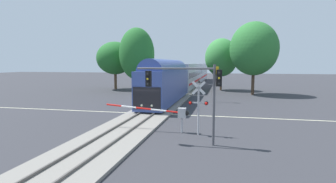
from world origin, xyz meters
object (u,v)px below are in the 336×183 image
(traffic_signal_near_right, at_px, (190,84))
(oak_far_right, at_px, (254,49))
(traffic_signal_far_side, at_px, (216,77))
(pine_left_background, at_px, (115,58))
(crossing_gate_near, at_px, (171,112))
(oak_behind_train, at_px, (137,54))
(elm_centre_background, at_px, (221,58))
(commuter_train, at_px, (188,75))
(crossing_signal_mast, at_px, (198,101))

(traffic_signal_near_right, xyz_separation_m, oak_far_right, (6.40, 28.20, 3.56))
(traffic_signal_far_side, distance_m, pine_left_background, 23.71)
(crossing_gate_near, relative_size, pine_left_background, 0.70)
(traffic_signal_near_right, bearing_deg, oak_behind_train, 114.85)
(traffic_signal_near_right, relative_size, elm_centre_background, 0.55)
(crossing_gate_near, bearing_deg, commuter_train, 95.81)
(crossing_gate_near, bearing_deg, elm_centre_background, 84.66)
(crossing_signal_mast, height_order, elm_centre_background, elm_centre_background)
(crossing_gate_near, relative_size, crossing_signal_mast, 1.64)
(traffic_signal_far_side, bearing_deg, traffic_signal_near_right, -92.80)
(elm_centre_background, xyz_separation_m, pine_left_background, (-19.92, -2.54, -0.08))
(traffic_signal_far_side, xyz_separation_m, elm_centre_background, (0.37, 15.68, 2.79))
(commuter_train, height_order, traffic_signal_near_right, commuter_train)
(traffic_signal_far_side, relative_size, traffic_signal_near_right, 0.93)
(commuter_train, height_order, traffic_signal_far_side, commuter_train)
(elm_centre_background, distance_m, pine_left_background, 20.08)
(commuter_train, xyz_separation_m, traffic_signal_near_right, (5.18, -36.98, 1.00))
(crossing_gate_near, height_order, elm_centre_background, elm_centre_background)
(oak_behind_train, xyz_separation_m, pine_left_background, (-5.68, 3.80, -0.65))
(crossing_gate_near, height_order, traffic_signal_far_side, traffic_signal_far_side)
(crossing_signal_mast, height_order, pine_left_background, pine_left_background)
(traffic_signal_far_side, distance_m, elm_centre_background, 15.93)
(crossing_gate_near, bearing_deg, pine_left_background, 120.16)
(traffic_signal_near_right, relative_size, pine_left_background, 0.58)
(commuter_train, height_order, crossing_signal_mast, commuter_train)
(oak_behind_train, relative_size, elm_centre_background, 1.16)
(oak_behind_train, bearing_deg, elm_centre_background, 24.01)
(traffic_signal_near_right, height_order, pine_left_background, pine_left_background)
(traffic_signal_near_right, distance_m, pine_left_background, 36.92)
(pine_left_background, bearing_deg, oak_behind_train, -33.77)
(crossing_gate_near, distance_m, crossing_signal_mast, 2.23)
(traffic_signal_far_side, distance_m, oak_far_right, 11.72)
(crossing_signal_mast, relative_size, oak_behind_train, 0.35)
(traffic_signal_near_right, bearing_deg, pine_left_background, 120.39)
(crossing_signal_mast, height_order, oak_far_right, oak_far_right)
(crossing_signal_mast, bearing_deg, pine_left_background, 122.66)
(crossing_signal_mast, bearing_deg, traffic_signal_near_right, -97.80)
(oak_behind_train, bearing_deg, traffic_signal_far_side, -33.93)
(elm_centre_background, bearing_deg, crossing_signal_mast, -91.74)
(commuter_train, relative_size, oak_far_right, 5.38)
(commuter_train, relative_size, pine_left_background, 6.80)
(traffic_signal_far_side, xyz_separation_m, oak_behind_train, (-13.87, 9.34, 3.36))
(traffic_signal_far_side, xyz_separation_m, traffic_signal_near_right, (-0.91, -18.66, 0.45))
(crossing_signal_mast, xyz_separation_m, traffic_signal_near_right, (-0.31, -2.23, 1.35))
(traffic_signal_near_right, xyz_separation_m, oak_behind_train, (-12.96, 27.99, 2.90))
(traffic_signal_near_right, bearing_deg, oak_far_right, 77.22)
(commuter_train, bearing_deg, oak_far_right, -37.17)
(elm_centre_background, bearing_deg, crossing_gate_near, -95.34)
(oak_far_right, height_order, pine_left_background, oak_far_right)
(commuter_train, bearing_deg, crossing_gate_near, -84.19)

